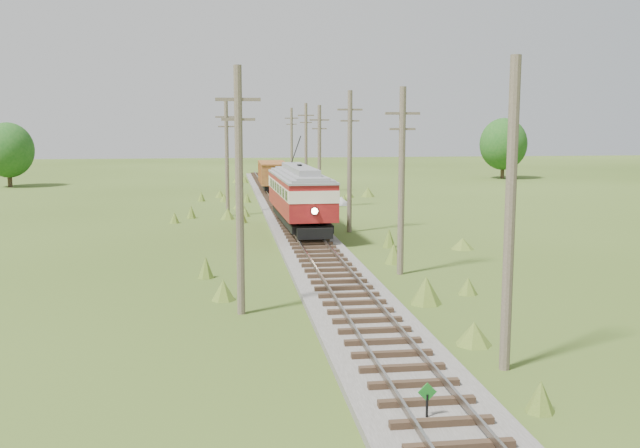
{
  "coord_description": "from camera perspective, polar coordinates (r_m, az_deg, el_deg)",
  "views": [
    {
      "loc": [
        -4.74,
        -13.68,
        6.99
      ],
      "look_at": [
        0.0,
        21.42,
        1.94
      ],
      "focal_mm": 40.0,
      "sensor_mm": 36.0,
      "label": 1
    }
  ],
  "objects": [
    {
      "name": "tree_mid_b",
      "position": [
        92.49,
        14.46,
        6.21
      ],
      "size": [
        5.88,
        5.88,
        7.57
      ],
      "color": "#38281C",
      "rests_on": "ground"
    },
    {
      "name": "utility_pole_r_5",
      "position": [
        71.19,
        -1.13,
        6.17
      ],
      "size": [
        1.6,
        0.3,
        8.9
      ],
      "color": "brown",
      "rests_on": "ground"
    },
    {
      "name": "tree_mid_a",
      "position": [
        84.98,
        -23.69,
        5.43
      ],
      "size": [
        5.46,
        5.46,
        7.03
      ],
      "color": "#38281C",
      "rests_on": "ground"
    },
    {
      "name": "railbed_main",
      "position": [
        48.39,
        -1.99,
        0.04
      ],
      "size": [
        3.6,
        96.0,
        0.57
      ],
      "color": "#605B54",
      "rests_on": "ground"
    },
    {
      "name": "utility_pole_r_1",
      "position": [
        20.42,
        14.95,
        0.56
      ],
      "size": [
        0.3,
        0.3,
        8.8
      ],
      "color": "brown",
      "rests_on": "ground"
    },
    {
      "name": "utility_pole_r_4",
      "position": [
        58.26,
        -0.05,
        5.49
      ],
      "size": [
        1.6,
        0.3,
        8.4
      ],
      "color": "brown",
      "rests_on": "ground"
    },
    {
      "name": "gondola",
      "position": [
        70.09,
        -3.8,
        3.99
      ],
      "size": [
        2.58,
        7.85,
        2.6
      ],
      "rotation": [
        0.0,
        0.0,
        -0.0
      ],
      "color": "black",
      "rests_on": "ground"
    },
    {
      "name": "utility_pole_l_b",
      "position": [
        53.74,
        -7.46,
        5.31
      ],
      "size": [
        1.6,
        0.3,
        8.6
      ],
      "color": "brown",
      "rests_on": "ground"
    },
    {
      "name": "utility_pole_r_3",
      "position": [
        45.44,
        2.39,
        5.13
      ],
      "size": [
        1.6,
        0.3,
        9.0
      ],
      "color": "brown",
      "rests_on": "ground"
    },
    {
      "name": "utility_pole_l_a",
      "position": [
        25.79,
        -6.47,
        2.81
      ],
      "size": [
        1.6,
        0.3,
        9.0
      ],
      "color": "brown",
      "rests_on": "ground"
    },
    {
      "name": "utility_pole_r_6",
      "position": [
        84.09,
        -2.29,
        6.4
      ],
      "size": [
        1.6,
        0.3,
        8.7
      ],
      "color": "brown",
      "rests_on": "ground"
    },
    {
      "name": "utility_pole_r_2",
      "position": [
        32.78,
        6.54,
        3.58
      ],
      "size": [
        1.6,
        0.3,
        8.6
      ],
      "color": "brown",
      "rests_on": "ground"
    },
    {
      "name": "streetcar",
      "position": [
        45.13,
        -1.63,
        2.55
      ],
      "size": [
        3.2,
        12.37,
        5.62
      ],
      "rotation": [
        0.0,
        0.0,
        0.03
      ],
      "color": "black",
      "rests_on": "ground"
    },
    {
      "name": "switch_marker",
      "position": [
        17.07,
        8.56,
        -13.84
      ],
      "size": [
        0.45,
        0.06,
        1.08
      ],
      "color": "black",
      "rests_on": "ground"
    },
    {
      "name": "gravel_pile",
      "position": [
        61.75,
        0.98,
        2.14
      ],
      "size": [
        3.3,
        3.5,
        1.2
      ],
      "color": "gray",
      "rests_on": "ground"
    }
  ]
}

